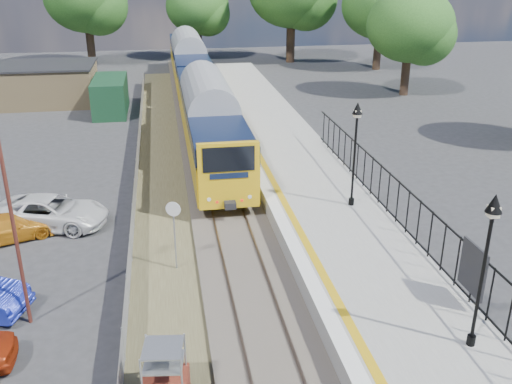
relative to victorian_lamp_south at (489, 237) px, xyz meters
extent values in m
plane|color=#2D2D30|center=(-5.50, 4.00, -4.30)|extent=(120.00, 120.00, 0.00)
cube|color=#473F38|center=(-5.50, 14.00, -4.20)|extent=(3.40, 80.00, 0.20)
cube|color=#4C472D|center=(-8.40, 12.00, -4.27)|extent=(2.60, 70.00, 0.06)
cube|color=brown|center=(-6.22, 14.00, -4.08)|extent=(0.07, 80.00, 0.14)
cube|color=brown|center=(-4.78, 14.00, -4.08)|extent=(0.07, 80.00, 0.14)
cube|color=gray|center=(-1.30, 12.00, -3.85)|extent=(5.00, 70.00, 0.90)
cube|color=silver|center=(-3.55, 12.00, -3.39)|extent=(0.50, 70.00, 0.01)
cube|color=gold|center=(-3.05, 12.00, -3.39)|extent=(0.30, 70.00, 0.01)
cylinder|color=black|center=(0.00, 0.00, -3.25)|extent=(0.24, 0.24, 0.30)
cylinder|color=black|center=(0.00, 0.00, -1.40)|extent=(0.10, 0.10, 3.70)
cube|color=black|center=(0.00, 0.00, 0.55)|extent=(0.08, 0.08, 0.30)
cube|color=beige|center=(0.00, 0.00, 0.72)|extent=(0.26, 0.26, 0.30)
cone|color=black|center=(0.00, 0.00, 0.95)|extent=(0.44, 0.44, 0.50)
cylinder|color=black|center=(-0.20, 10.00, -3.25)|extent=(0.24, 0.24, 0.30)
cylinder|color=black|center=(-0.20, 10.00, -1.40)|extent=(0.10, 0.10, 3.70)
cube|color=black|center=(-0.20, 10.00, 0.55)|extent=(0.08, 0.08, 0.30)
cube|color=beige|center=(-0.20, 10.00, 0.72)|extent=(0.26, 0.26, 0.30)
cone|color=black|center=(-0.20, 10.00, 0.95)|extent=(0.44, 0.44, 0.50)
cube|color=black|center=(1.05, 6.50, -1.65)|extent=(0.05, 26.00, 0.05)
cube|color=black|center=(1.00, 2.00, -2.20)|extent=(0.08, 1.40, 1.60)
cube|color=tan|center=(-17.50, 36.00, -2.80)|extent=(8.00, 6.00, 3.00)
cube|color=black|center=(-17.50, 36.00, -1.25)|extent=(8.20, 6.20, 0.15)
cube|color=#163C24|center=(-12.00, 32.00, -3.00)|extent=(2.40, 6.00, 2.60)
cylinder|color=#332319|center=(-15.50, 54.00, -2.37)|extent=(0.88, 0.88, 3.85)
cylinder|color=#332319|center=(-3.50, 56.00, -2.72)|extent=(0.72, 0.72, 3.15)
ellipsoid|color=#26521B|center=(-3.50, 56.00, 1.55)|extent=(7.20, 7.20, 6.12)
cylinder|color=#332319|center=(6.50, 52.00, -2.20)|extent=(0.96, 0.96, 4.20)
cylinder|color=#332319|center=(14.50, 46.00, -2.55)|extent=(0.80, 0.80, 3.50)
ellipsoid|color=#26521B|center=(14.50, 46.00, 2.20)|extent=(8.00, 8.00, 6.80)
cylinder|color=#332319|center=(12.50, 34.00, -2.72)|extent=(0.72, 0.72, 3.15)
ellipsoid|color=#26521B|center=(12.50, 34.00, 1.55)|extent=(7.20, 7.20, 6.12)
cube|color=gold|center=(-5.50, 21.02, -2.61)|extent=(2.80, 20.00, 1.90)
cube|color=black|center=(-5.50, 21.02, -1.31)|extent=(2.82, 20.00, 0.90)
cube|color=black|center=(-5.50, 21.02, -1.31)|extent=(2.82, 18.00, 0.70)
cube|color=black|center=(-5.50, 21.02, -3.79)|extent=(2.00, 18.00, 0.45)
cube|color=gold|center=(-5.50, 41.62, -2.61)|extent=(2.80, 20.00, 1.90)
cube|color=black|center=(-5.50, 41.62, -1.31)|extent=(2.82, 20.00, 0.90)
cube|color=black|center=(-5.50, 41.62, -1.31)|extent=(2.82, 18.00, 0.70)
cube|color=black|center=(-5.50, 41.62, -3.79)|extent=(2.00, 18.00, 0.45)
cube|color=black|center=(-5.50, 10.81, -1.26)|extent=(2.24, 0.04, 1.10)
cylinder|color=#999EA3|center=(-8.00, 7.14, -3.03)|extent=(0.06, 0.06, 2.54)
cylinder|color=silver|center=(-8.00, 7.09, -1.76)|extent=(0.55, 0.22, 0.57)
cylinder|color=#50221A|center=(-12.83, 4.52, -0.47)|extent=(0.12, 0.12, 7.65)
imported|color=#C47917|center=(-14.86, 10.79, -3.74)|extent=(4.16, 2.89, 1.12)
imported|color=silver|center=(-13.27, 11.87, -3.61)|extent=(5.38, 3.53, 1.37)
camera|label=1|loc=(-8.14, -12.03, 6.70)|focal=40.00mm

